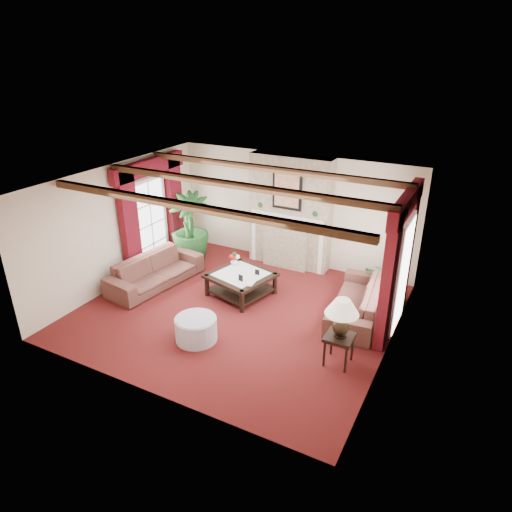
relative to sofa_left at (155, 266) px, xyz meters
The scene contains 23 objects.
floor 2.27m from the sofa_left, ahead, with size 6.00×6.00×0.00m, color #410B0F.
ceiling 3.17m from the sofa_left, ahead, with size 6.00×6.00×0.00m, color white.
back_wall 3.54m from the sofa_left, 49.42° to the left, with size 6.00×0.02×2.70m, color beige.
left_wall 1.20m from the sofa_left, 168.94° to the right, with size 0.02×5.50×2.70m, color beige.
right_wall 5.31m from the sofa_left, ahead, with size 0.02×5.50×2.70m, color beige.
ceiling_beams 3.13m from the sofa_left, ahead, with size 6.00×3.00×0.12m, color #3A2112, non-canonical shape.
fireplace 3.97m from the sofa_left, 47.14° to the left, with size 2.00×0.52×2.70m, color tan, non-canonical shape.
french_door_left 2.03m from the sofa_left, 131.25° to the left, with size 0.10×1.10×2.16m, color white, non-canonical shape.
french_door_right 5.53m from the sofa_left, ahead, with size 0.10×1.10×2.16m, color white, non-canonical shape.
curtains_left 2.36m from the sofa_left, 126.77° to the left, with size 0.20×2.40×2.55m, color #470915, non-canonical shape.
curtains_right 5.57m from the sofa_left, ahead, with size 0.20×2.40×2.55m, color #470915, non-canonical shape.
sofa_left is the anchor object (origin of this frame).
sofa_right 4.48m from the sofa_left, 10.59° to the left, with size 0.89×2.31×0.88m, color #360E1A.
potted_palm 1.52m from the sofa_left, 93.47° to the left, with size 1.63×1.96×0.96m, color black.
small_plant 5.01m from the sofa_left, 19.80° to the left, with size 1.00×1.06×0.67m, color black.
coffee_table 2.01m from the sofa_left, 13.84° to the left, with size 1.19×1.19×0.49m, color black, non-canonical shape.
side_table 4.65m from the sofa_left, 10.38° to the right, with size 0.46×0.46×0.55m, color black, non-canonical shape.
ottoman 2.48m from the sofa_left, 34.01° to the right, with size 0.77×0.77×0.45m, color #A9A1B7.
table_lamp 4.67m from the sofa_left, 10.38° to the right, with size 0.56×0.56×0.71m, color black, non-canonical shape.
flower_vase 1.80m from the sofa_left, 26.99° to the left, with size 0.18×0.19×0.17m, color silver.
book 2.20m from the sofa_left, ahead, with size 0.23×0.04×0.31m, color black.
photo_frame_a 2.12m from the sofa_left, ahead, with size 0.11×0.02×0.15m, color black, non-canonical shape.
photo_frame_b 2.36m from the sofa_left, 14.93° to the left, with size 0.09×0.02×0.12m, color black, non-canonical shape.
Camera 1 is at (4.05, -6.95, 4.88)m, focal length 32.00 mm.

